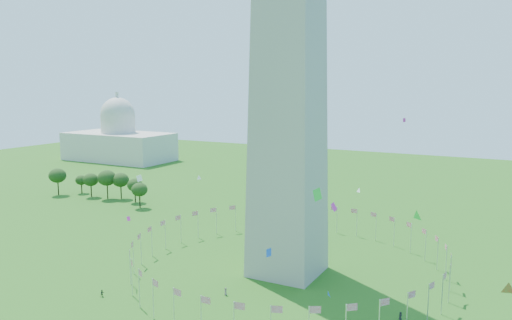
% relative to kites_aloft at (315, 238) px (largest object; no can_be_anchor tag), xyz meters
% --- Properties ---
extents(flag_ring, '(80.24, 80.24, 9.00)m').
position_rel_kites_aloft_xyz_m(flag_ring, '(-17.73, 26.44, -14.78)').
color(flag_ring, silver).
rests_on(flag_ring, ground).
extents(capitol_building, '(70.00, 35.00, 46.00)m').
position_rel_kites_aloft_xyz_m(capitol_building, '(-197.73, 156.44, 3.72)').
color(capitol_building, beige).
rests_on(capitol_building, ground).
extents(kites_aloft, '(126.93, 71.13, 36.75)m').
position_rel_kites_aloft_xyz_m(kites_aloft, '(0.00, 0.00, 0.00)').
color(kites_aloft, green).
rests_on(kites_aloft, ground).
extents(tree_line_west, '(55.41, 15.59, 12.35)m').
position_rel_kites_aloft_xyz_m(tree_line_west, '(-123.62, 67.11, -13.79)').
color(tree_line_west, '#274D19').
rests_on(tree_line_west, ground).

